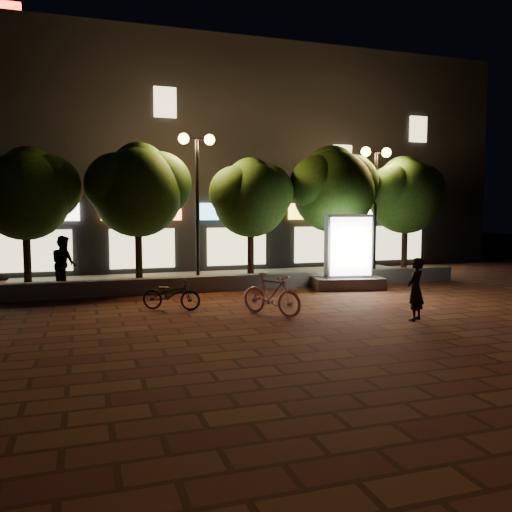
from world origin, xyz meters
name	(u,v)px	position (x,y,z in m)	size (l,w,h in m)	color
ground	(294,311)	(0.00, 0.00, 0.00)	(80.00, 80.00, 0.00)	brown
retaining_wall	(249,282)	(0.00, 4.00, 0.25)	(16.00, 0.45, 0.50)	slate
sidewalk	(230,279)	(0.00, 6.50, 0.04)	(16.00, 5.00, 0.08)	slate
building_block	(194,162)	(-0.01, 12.99, 5.00)	(28.00, 8.12, 11.30)	black
tree_far_left	(27,190)	(-6.95, 5.46, 3.29)	(3.36, 2.80, 4.63)	black
tree_left	(139,187)	(-3.45, 5.46, 3.44)	(3.60, 3.00, 4.89)	black
tree_mid	(251,195)	(0.55, 5.46, 3.22)	(3.24, 2.70, 4.50)	black
tree_right	(334,186)	(3.86, 5.46, 3.57)	(3.72, 3.10, 5.07)	black
tree_far_right	(406,192)	(7.05, 5.46, 3.37)	(3.48, 2.90, 4.76)	black
street_lamp_left	(197,170)	(-1.50, 5.20, 4.03)	(1.26, 0.36, 5.18)	black
street_lamp_right	(376,178)	(5.50, 5.20, 3.89)	(1.26, 0.36, 4.98)	black
ad_kiosk	(348,259)	(3.20, 3.03, 1.02)	(2.50, 1.57, 2.52)	slate
scooter_pink	(271,294)	(-0.78, -0.36, 0.53)	(0.50, 1.77, 1.06)	pink
rider	(416,289)	(2.29, -2.07, 0.76)	(0.56, 0.36, 1.52)	black
scooter_parked	(171,294)	(-3.08, 1.12, 0.42)	(0.56, 1.60, 0.84)	black
pedestrian	(64,263)	(-5.89, 4.91, 0.97)	(0.87, 0.68, 1.78)	black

